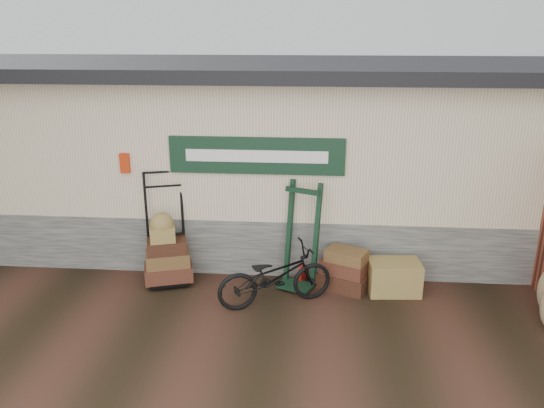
# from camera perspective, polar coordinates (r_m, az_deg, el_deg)

# --- Properties ---
(ground) EXTENTS (80.00, 80.00, 0.00)m
(ground) POSITION_cam_1_polar(r_m,az_deg,el_deg) (7.62, -0.06, -10.99)
(ground) COLOR black
(ground) RESTS_ON ground
(station_building) EXTENTS (14.40, 4.10, 3.20)m
(station_building) POSITION_cam_1_polar(r_m,az_deg,el_deg) (9.60, 1.26, 5.66)
(station_building) COLOR #4C4C47
(station_building) RESTS_ON ground
(porter_trolley) EXTENTS (1.01, 0.87, 1.72)m
(porter_trolley) POSITION_cam_1_polar(r_m,az_deg,el_deg) (8.23, -11.38, -2.42)
(porter_trolley) COLOR black
(porter_trolley) RESTS_ON ground
(green_barrow) EXTENTS (0.73, 0.68, 1.60)m
(green_barrow) POSITION_cam_1_polar(r_m,az_deg,el_deg) (7.90, 3.15, -3.45)
(green_barrow) COLOR black
(green_barrow) RESTS_ON ground
(suitcase_stack) EXTENTS (0.85, 0.71, 0.64)m
(suitcase_stack) POSITION_cam_1_polar(r_m,az_deg,el_deg) (8.05, 7.74, -6.91)
(suitcase_stack) COLOR #331C10
(suitcase_stack) RESTS_ON ground
(wicker_hamper) EXTENTS (0.78, 0.54, 0.49)m
(wicker_hamper) POSITION_cam_1_polar(r_m,az_deg,el_deg) (8.10, 12.98, -7.65)
(wicker_hamper) COLOR olive
(wicker_hamper) RESTS_ON ground
(bicycle) EXTENTS (1.16, 1.76, 0.97)m
(bicycle) POSITION_cam_1_polar(r_m,az_deg,el_deg) (7.47, 0.34, -7.43)
(bicycle) COLOR black
(bicycle) RESTS_ON ground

